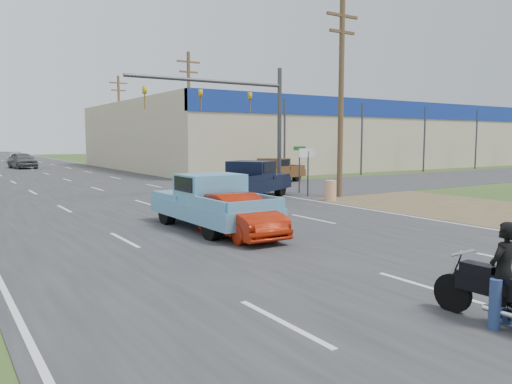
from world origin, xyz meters
TOP-DOWN VIEW (x-y plane):
  - ground at (0.00, 0.00)m, footprint 200.00×200.00m
  - main_road at (0.00, 40.00)m, footprint 15.00×180.00m
  - cross_road at (0.00, 18.00)m, footprint 120.00×10.00m
  - dirt_verge at (11.00, 10.00)m, footprint 8.00×18.00m
  - big_box_store at (32.00, 39.93)m, footprint 50.00×28.10m
  - utility_pole_1 at (9.50, 13.00)m, footprint 2.00×0.28m
  - utility_pole_2 at (9.50, 31.00)m, footprint 2.00×0.28m
  - utility_pole_3 at (9.50, 49.00)m, footprint 2.00×0.28m
  - tree_3 at (55.00, 70.00)m, footprint 8.40×8.40m
  - tree_5 at (30.00, 95.00)m, footprint 7.98×7.98m
  - barrel_0 at (8.00, 12.00)m, footprint 0.56×0.56m
  - barrel_1 at (8.40, 20.50)m, footprint 0.56×0.56m
  - lane_sign at (8.20, 14.00)m, footprint 1.20×0.08m
  - street_name_sign at (8.80, 15.50)m, footprint 0.80×0.08m
  - signal_mast at (5.82, 17.00)m, footprint 9.12×0.40m
  - red_convertible at (-0.50, 6.63)m, footprint 1.48×4.00m
  - motorcycle at (-0.76, -2.06)m, footprint 0.67×2.17m
  - rider at (-0.76, -2.01)m, footprint 0.60×0.41m
  - blue_pickup at (-0.50, 8.43)m, footprint 2.17×5.57m
  - navy_pickup at (5.28, 14.95)m, footprint 6.05×4.87m
  - brown_pickup at (11.58, 21.96)m, footprint 5.44×3.55m
  - distant_car_grey at (-0.50, 49.76)m, footprint 2.61×5.14m
  - distant_car_silver at (0.88, 65.65)m, footprint 2.60×4.92m

SIDE VIEW (x-z plane):
  - ground at x=0.00m, z-range 0.00..0.00m
  - dirt_verge at x=11.00m, z-range 0.00..0.01m
  - cross_road at x=0.00m, z-range 0.00..0.02m
  - main_road at x=0.00m, z-range 0.00..0.02m
  - motorcycle at x=-0.76m, z-range -0.06..1.04m
  - barrel_0 at x=8.00m, z-range 0.00..1.00m
  - barrel_1 at x=8.40m, z-range 0.00..1.00m
  - red_convertible at x=-0.50m, z-range 0.00..1.31m
  - distant_car_silver at x=0.88m, z-range 0.00..1.36m
  - rider at x=-0.76m, z-range 0.00..1.61m
  - distant_car_grey at x=-0.50m, z-range 0.00..1.68m
  - brown_pickup at x=11.58m, z-range 0.01..1.69m
  - blue_pickup at x=-0.50m, z-range 0.01..1.85m
  - navy_pickup at x=5.28m, z-range 0.01..1.91m
  - street_name_sign at x=8.80m, z-range 0.30..2.91m
  - lane_sign at x=8.20m, z-range 0.64..3.16m
  - big_box_store at x=32.00m, z-range 0.01..6.61m
  - signal_mast at x=5.82m, z-range 1.30..8.30m
  - utility_pole_1 at x=9.50m, z-range 0.32..10.32m
  - utility_pole_2 at x=9.50m, z-range 0.32..10.32m
  - utility_pole_3 at x=9.50m, z-range 0.32..10.32m
  - tree_5 at x=30.00m, z-range 0.94..10.82m
  - tree_3 at x=55.00m, z-range 0.99..11.39m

